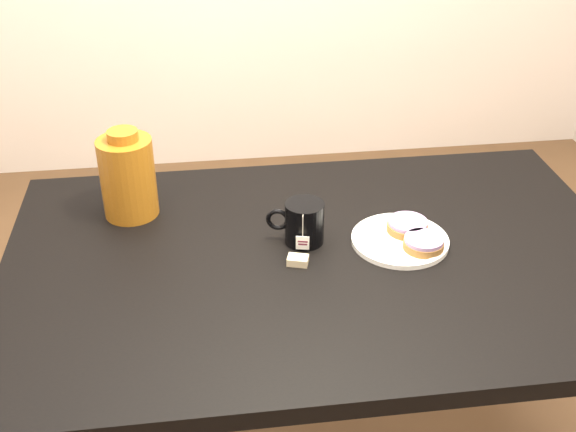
{
  "coord_description": "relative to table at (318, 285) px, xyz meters",
  "views": [
    {
      "loc": [
        -0.25,
        -1.31,
        1.66
      ],
      "look_at": [
        -0.06,
        0.08,
        0.81
      ],
      "focal_mm": 45.0,
      "sensor_mm": 36.0,
      "label": 1
    }
  ],
  "objects": [
    {
      "name": "bagel_front",
      "position": [
        0.23,
        -0.02,
        0.11
      ],
      "size": [
        0.11,
        0.11,
        0.03
      ],
      "color": "brown",
      "rests_on": "plate"
    },
    {
      "name": "mug",
      "position": [
        -0.03,
        0.06,
        0.13
      ],
      "size": [
        0.14,
        0.11,
        0.1
      ],
      "rotation": [
        0.0,
        0.0,
        -0.23
      ],
      "color": "black",
      "rests_on": "table"
    },
    {
      "name": "bagel_package",
      "position": [
        -0.42,
        0.24,
        0.19
      ],
      "size": [
        0.15,
        0.15,
        0.22
      ],
      "rotation": [
        0.0,
        0.0,
        -0.13
      ],
      "color": "#6A380E",
      "rests_on": "table"
    },
    {
      "name": "bagel_back",
      "position": [
        0.22,
        0.05,
        0.11
      ],
      "size": [
        0.13,
        0.13,
        0.03
      ],
      "color": "brown",
      "rests_on": "plate"
    },
    {
      "name": "plate",
      "position": [
        0.19,
        0.02,
        0.09
      ],
      "size": [
        0.22,
        0.22,
        0.02
      ],
      "color": "white",
      "rests_on": "table"
    },
    {
      "name": "teabag_pouch",
      "position": [
        -0.05,
        -0.03,
        0.09
      ],
      "size": [
        0.05,
        0.04,
        0.02
      ],
      "primitive_type": "cube",
      "rotation": [
        0.0,
        0.0,
        -0.3
      ],
      "color": "#C6B793",
      "rests_on": "table"
    },
    {
      "name": "table",
      "position": [
        0.0,
        0.0,
        0.0
      ],
      "size": [
        1.4,
        0.9,
        0.75
      ],
      "color": "black",
      "rests_on": "ground_plane"
    }
  ]
}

